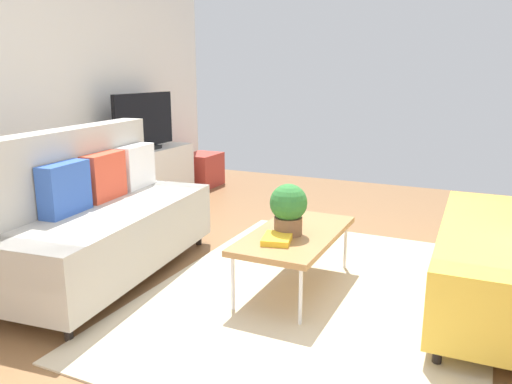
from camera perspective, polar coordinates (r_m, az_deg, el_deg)
The scene contains 13 objects.
ground_plane at distance 3.54m, azimuth 4.35°, elevation -11.71°, with size 7.68×7.68×0.00m, color brown.
area_rug at distance 3.56m, azimuth 7.14°, elevation -11.57°, with size 2.90×2.20×0.01m, color beige.
couch_beige at distance 3.91m, azimuth -17.62°, elevation -2.79°, with size 1.98×1.04×1.10m.
coffee_table at distance 3.52m, azimuth 4.48°, elevation -5.00°, with size 1.10×0.56×0.42m.
tv_console at distance 5.94m, azimuth -12.47°, elevation 1.68°, with size 1.40×0.44×0.64m, color silver.
tv at distance 5.84m, azimuth -12.63°, elevation 7.74°, with size 1.00×0.20×0.64m.
storage_trunk at distance 6.79m, azimuth -6.11°, elevation 2.53°, with size 0.52×0.40×0.44m, color #B2382D.
potted_plant at distance 3.41m, azimuth 3.72°, elevation -1.78°, with size 0.26×0.26×0.35m.
table_book_0 at distance 3.30m, azimuth 2.43°, elevation -5.35°, with size 0.24×0.18×0.04m, color gold.
vase_0 at distance 5.47m, azimuth -16.80°, elevation 4.50°, with size 0.10×0.10×0.13m, color #4C72B2.
bottle_0 at distance 5.52m, azimuth -15.03°, elevation 4.95°, with size 0.05×0.05×0.18m, color silver.
bottle_1 at distance 5.60m, azimuth -14.37°, elevation 5.18°, with size 0.05×0.05×0.19m, color #262626.
bottle_2 at distance 5.67m, azimuth -13.76°, elevation 5.39°, with size 0.06×0.06×0.20m, color #3F8C4C.
Camera 1 is at (-3.00, -1.13, 1.51)m, focal length 35.10 mm.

